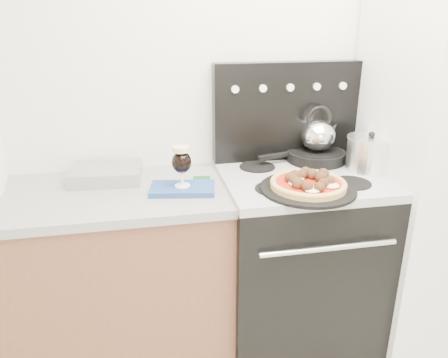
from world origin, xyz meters
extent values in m
cube|color=silver|center=(0.00, 1.50, 1.25)|extent=(3.50, 0.01, 2.50)
cube|color=brown|center=(-1.02, 1.20, 0.43)|extent=(1.45, 0.60, 0.86)
cube|color=gray|center=(-1.02, 1.20, 0.88)|extent=(1.48, 0.63, 0.04)
cube|color=black|center=(0.08, 1.18, 0.44)|extent=(0.76, 0.65, 0.88)
cube|color=#ADADB2|center=(0.08, 1.18, 0.90)|extent=(0.76, 0.65, 0.04)
cube|color=black|center=(0.08, 1.45, 1.17)|extent=(0.76, 0.08, 0.50)
cube|color=silver|center=(0.78, 1.15, 0.95)|extent=(0.64, 0.68, 1.90)
cube|color=silver|center=(-0.84, 1.34, 0.93)|extent=(0.34, 0.26, 0.06)
cube|color=navy|center=(-0.50, 1.13, 0.91)|extent=(0.31, 0.21, 0.02)
cylinder|color=black|center=(0.04, 0.99, 0.93)|extent=(0.47, 0.47, 0.01)
cylinder|color=black|center=(0.23, 1.36, 0.95)|extent=(0.37, 0.37, 0.05)
cylinder|color=silver|center=(0.42, 1.18, 1.00)|extent=(0.22, 0.22, 0.16)
camera|label=1|loc=(-0.67, -0.67, 1.64)|focal=35.00mm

